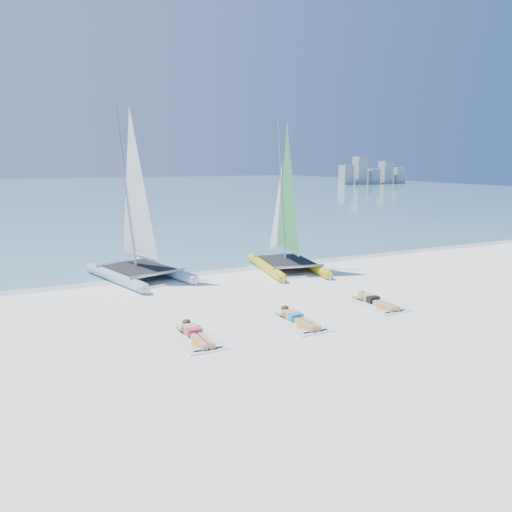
{
  "coord_description": "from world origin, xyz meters",
  "views": [
    {
      "loc": [
        -6.63,
        -12.54,
        4.24
      ],
      "look_at": [
        0.1,
        1.2,
        1.32
      ],
      "focal_mm": 35.0,
      "sensor_mm": 36.0,
      "label": 1
    }
  ],
  "objects_px": {
    "sunbather_a": "(195,333)",
    "sunbather_c": "(374,300)",
    "towel_b": "(300,323)",
    "catamaran_yellow": "(284,220)",
    "towel_c": "(378,305)",
    "sunbather_b": "(296,317)",
    "catamaran_blue": "(136,226)",
    "towel_a": "(197,339)"
  },
  "relations": [
    {
      "from": "catamaran_yellow",
      "to": "towel_a",
      "type": "bearing_deg",
      "value": -123.07
    },
    {
      "from": "sunbather_a",
      "to": "towel_c",
      "type": "height_order",
      "value": "sunbather_a"
    },
    {
      "from": "catamaran_blue",
      "to": "sunbather_a",
      "type": "xyz_separation_m",
      "value": [
        -0.22,
        -6.92,
        -1.81
      ]
    },
    {
      "from": "towel_c",
      "to": "sunbather_c",
      "type": "bearing_deg",
      "value": 90.0
    },
    {
      "from": "sunbather_a",
      "to": "catamaran_yellow",
      "type": "bearing_deg",
      "value": 46.23
    },
    {
      "from": "catamaran_yellow",
      "to": "towel_a",
      "type": "relative_size",
      "value": 3.27
    },
    {
      "from": "sunbather_a",
      "to": "sunbather_c",
      "type": "distance_m",
      "value": 5.85
    },
    {
      "from": "sunbather_b",
      "to": "sunbather_c",
      "type": "xyz_separation_m",
      "value": [
        2.98,
        0.44,
        0.0
      ]
    },
    {
      "from": "catamaran_blue",
      "to": "towel_b",
      "type": "bearing_deg",
      "value": -84.71
    },
    {
      "from": "sunbather_a",
      "to": "sunbather_b",
      "type": "relative_size",
      "value": 1.0
    },
    {
      "from": "catamaran_yellow",
      "to": "sunbather_c",
      "type": "height_order",
      "value": "catamaran_yellow"
    },
    {
      "from": "towel_a",
      "to": "sunbather_a",
      "type": "xyz_separation_m",
      "value": [
        0.0,
        0.19,
        0.11
      ]
    },
    {
      "from": "towel_b",
      "to": "towel_c",
      "type": "distance_m",
      "value": 3.01
    },
    {
      "from": "catamaran_blue",
      "to": "towel_b",
      "type": "height_order",
      "value": "catamaran_blue"
    },
    {
      "from": "towel_b",
      "to": "towel_a",
      "type": "bearing_deg",
      "value": 179.22
    },
    {
      "from": "sunbather_a",
      "to": "sunbather_b",
      "type": "height_order",
      "value": "same"
    },
    {
      "from": "sunbather_b",
      "to": "towel_c",
      "type": "height_order",
      "value": "sunbather_b"
    },
    {
      "from": "catamaran_blue",
      "to": "sunbather_c",
      "type": "xyz_separation_m",
      "value": [
        5.61,
        -6.52,
        -1.81
      ]
    },
    {
      "from": "catamaran_blue",
      "to": "catamaran_yellow",
      "type": "bearing_deg",
      "value": -22.34
    },
    {
      "from": "towel_a",
      "to": "towel_c",
      "type": "xyz_separation_m",
      "value": [
        5.83,
        0.4,
        0.0
      ]
    },
    {
      "from": "catamaran_blue",
      "to": "sunbather_b",
      "type": "bearing_deg",
      "value": -84.2
    },
    {
      "from": "towel_b",
      "to": "sunbather_a",
      "type": "bearing_deg",
      "value": 175.38
    },
    {
      "from": "catamaran_blue",
      "to": "towel_a",
      "type": "xyz_separation_m",
      "value": [
        -0.22,
        -7.11,
        -1.92
      ]
    },
    {
      "from": "sunbather_a",
      "to": "catamaran_blue",
      "type": "bearing_deg",
      "value": 88.17
    },
    {
      "from": "towel_a",
      "to": "towel_c",
      "type": "bearing_deg",
      "value": 3.92
    },
    {
      "from": "towel_a",
      "to": "catamaran_blue",
      "type": "bearing_deg",
      "value": 88.22
    },
    {
      "from": "sunbather_a",
      "to": "towel_c",
      "type": "xyz_separation_m",
      "value": [
        5.83,
        0.21,
        -0.11
      ]
    },
    {
      "from": "towel_c",
      "to": "sunbather_c",
      "type": "distance_m",
      "value": 0.22
    },
    {
      "from": "catamaran_blue",
      "to": "towel_c",
      "type": "relative_size",
      "value": 3.49
    },
    {
      "from": "catamaran_yellow",
      "to": "sunbather_b",
      "type": "bearing_deg",
      "value": -106.41
    },
    {
      "from": "catamaran_blue",
      "to": "towel_a",
      "type": "bearing_deg",
      "value": -106.71
    },
    {
      "from": "catamaran_yellow",
      "to": "sunbather_b",
      "type": "xyz_separation_m",
      "value": [
        -3.06,
        -6.22,
        -1.79
      ]
    },
    {
      "from": "catamaran_yellow",
      "to": "towel_c",
      "type": "bearing_deg",
      "value": -81.02
    },
    {
      "from": "towel_a",
      "to": "sunbather_b",
      "type": "xyz_separation_m",
      "value": [
        2.86,
        0.15,
        0.11
      ]
    },
    {
      "from": "sunbather_a",
      "to": "towel_c",
      "type": "distance_m",
      "value": 5.84
    },
    {
      "from": "towel_b",
      "to": "towel_c",
      "type": "xyz_separation_m",
      "value": [
        2.98,
        0.44,
        0.0
      ]
    },
    {
      "from": "catamaran_blue",
      "to": "sunbather_b",
      "type": "distance_m",
      "value": 7.66
    },
    {
      "from": "towel_a",
      "to": "towel_b",
      "type": "xyz_separation_m",
      "value": [
        2.86,
        -0.04,
        0.0
      ]
    },
    {
      "from": "towel_a",
      "to": "towel_c",
      "type": "height_order",
      "value": "same"
    },
    {
      "from": "sunbather_a",
      "to": "sunbather_c",
      "type": "relative_size",
      "value": 1.0
    },
    {
      "from": "towel_c",
      "to": "catamaran_yellow",
      "type": "bearing_deg",
      "value": 89.16
    },
    {
      "from": "towel_a",
      "to": "sunbather_a",
      "type": "relative_size",
      "value": 1.07
    }
  ]
}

